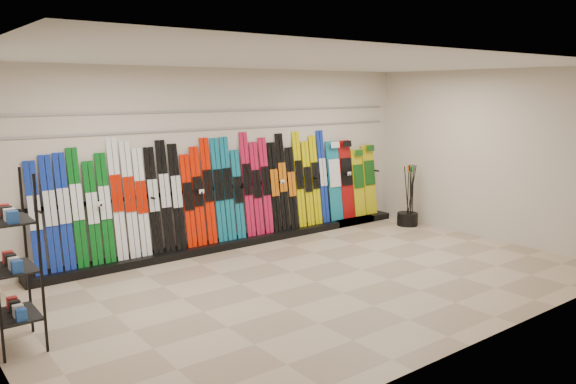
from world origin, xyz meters
TOP-DOWN VIEW (x-y plane):
  - floor at (0.00, 0.00)m, footprint 8.00×8.00m
  - back_wall at (0.00, 2.50)m, footprint 8.00×0.00m
  - right_wall at (4.00, 0.00)m, footprint 0.00×5.00m
  - ceiling at (0.00, 0.00)m, footprint 8.00×8.00m
  - ski_rack_base at (0.22, 2.28)m, footprint 8.00×0.40m
  - skis at (-0.44, 2.35)m, footprint 5.38×0.28m
  - snowboards at (2.91, 2.35)m, footprint 1.27×0.24m
  - accessory_rack at (-3.75, 0.34)m, footprint 0.40×0.60m
  - pole_bin at (3.60, 1.46)m, footprint 0.41×0.41m
  - ski_poles at (3.63, 1.44)m, footprint 0.40×0.27m
  - slatwall_rail_0 at (0.00, 2.48)m, footprint 7.60×0.02m
  - slatwall_rail_1 at (0.00, 2.48)m, footprint 7.60×0.02m

SIDE VIEW (x-z plane):
  - floor at x=0.00m, z-range 0.00..0.00m
  - ski_rack_base at x=0.22m, z-range 0.00..0.12m
  - pole_bin at x=3.60m, z-range 0.00..0.25m
  - ski_poles at x=3.63m, z-range 0.02..1.20m
  - snowboards at x=2.91m, z-range 0.08..1.62m
  - accessory_rack at x=-3.75m, z-range 0.00..1.84m
  - skis at x=-0.44m, z-range 0.04..1.87m
  - back_wall at x=0.00m, z-range -2.50..5.50m
  - right_wall at x=4.00m, z-range -1.00..4.00m
  - slatwall_rail_0 at x=0.00m, z-range 1.98..2.02m
  - slatwall_rail_1 at x=0.00m, z-range 2.28..2.31m
  - ceiling at x=0.00m, z-range 3.00..3.00m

